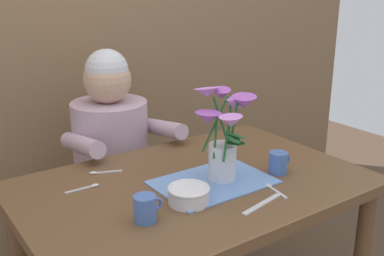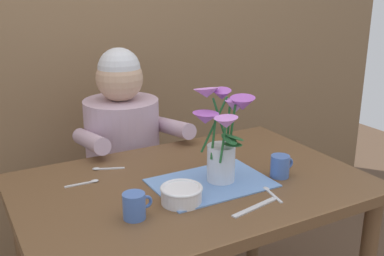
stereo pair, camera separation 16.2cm
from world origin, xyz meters
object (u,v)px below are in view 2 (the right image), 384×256
(flower_vase, at_px, (222,134))
(dinner_knife, at_px, (255,207))
(ceramic_mug, at_px, (280,166))
(seated_person, at_px, (124,169))
(coffee_cup, at_px, (135,206))
(ceramic_bowl, at_px, (181,194))

(flower_vase, bearing_deg, dinner_knife, -93.17)
(flower_vase, relative_size, ceramic_mug, 3.58)
(flower_vase, distance_m, dinner_knife, 0.28)
(seated_person, xyz_separation_m, dinner_knife, (0.10, -0.88, 0.18))
(flower_vase, height_order, coffee_cup, flower_vase)
(ceramic_bowl, bearing_deg, seated_person, 83.60)
(seated_person, bearing_deg, ceramic_mug, -67.93)
(flower_vase, height_order, ceramic_mug, flower_vase)
(coffee_cup, bearing_deg, dinner_knife, -19.38)
(flower_vase, height_order, dinner_knife, flower_vase)
(seated_person, distance_m, dinner_knife, 0.91)
(flower_vase, bearing_deg, ceramic_mug, -15.87)
(ceramic_bowl, xyz_separation_m, coffee_cup, (-0.17, -0.02, 0.01))
(ceramic_bowl, xyz_separation_m, ceramic_mug, (0.41, 0.01, 0.01))
(flower_vase, distance_m, ceramic_mug, 0.26)
(seated_person, height_order, dinner_knife, seated_person)
(ceramic_bowl, height_order, dinner_knife, ceramic_bowl)
(flower_vase, xyz_separation_m, coffee_cup, (-0.36, -0.09, -0.14))
(dinner_knife, xyz_separation_m, ceramic_mug, (0.22, 0.15, 0.04))
(ceramic_bowl, height_order, ceramic_mug, ceramic_mug)
(ceramic_bowl, distance_m, ceramic_mug, 0.41)
(coffee_cup, bearing_deg, ceramic_bowl, 6.98)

